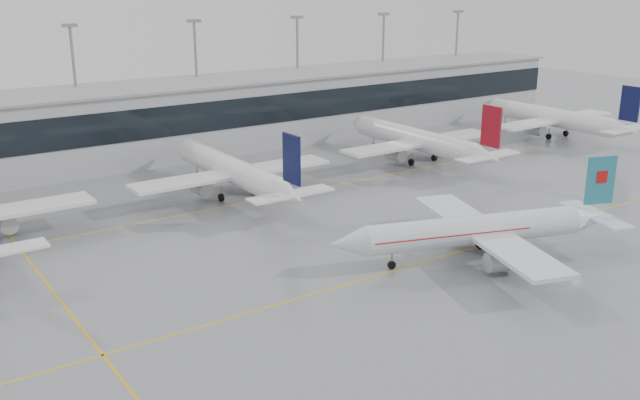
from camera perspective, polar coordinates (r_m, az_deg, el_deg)
ground at (r=75.59m, az=5.18°, el=-5.87°), size 320.00×320.00×0.00m
taxi_line_main at (r=75.58m, az=5.18°, el=-5.86°), size 120.00×0.25×0.01m
taxi_line_north at (r=99.01m, az=-5.91°, el=-0.19°), size 120.00×0.25×0.01m
taxi_line_cross at (r=75.81m, az=-20.56°, el=-6.90°), size 0.25×60.00×0.01m
terminal at (r=125.81m, az=-13.08°, el=6.05°), size 180.00×15.00×12.00m
terminal_glass at (r=118.65m, az=-11.76°, el=6.21°), size 180.00×0.20×5.00m
terminal_roof at (r=124.79m, az=-13.27°, el=8.84°), size 182.00×16.00×0.40m
light_masts at (r=130.19m, az=-14.30°, el=9.62°), size 156.40×1.00×22.60m
air_canada_jet at (r=80.04m, az=12.98°, el=-2.34°), size 33.77×27.16×10.65m
parked_jet_c at (r=101.11m, az=-6.98°, el=2.33°), size 29.64×36.96×11.72m
parked_jet_d at (r=120.75m, az=7.91°, el=4.76°), size 29.64×36.96×11.72m
parked_jet_e at (r=146.25m, az=18.20°, el=6.26°), size 29.64×36.96×11.72m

